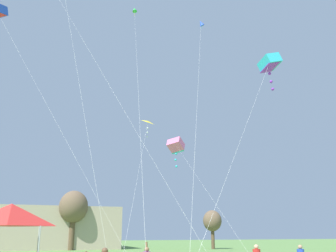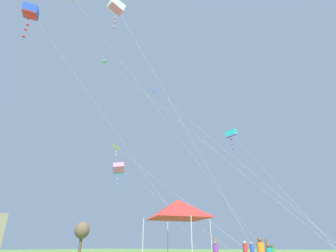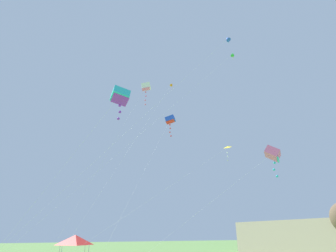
{
  "view_description": "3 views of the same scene",
  "coord_description": "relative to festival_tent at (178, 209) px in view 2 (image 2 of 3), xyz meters",
  "views": [
    {
      "loc": [
        -7.32,
        -13.12,
        2.44
      ],
      "look_at": [
        1.78,
        12.63,
        10.22
      ],
      "focal_mm": 40.0,
      "sensor_mm": 36.0,
      "label": 1
    },
    {
      "loc": [
        -22.03,
        -0.1,
        1.37
      ],
      "look_at": [
        0.69,
        11.95,
        13.18
      ],
      "focal_mm": 28.0,
      "sensor_mm": 36.0,
      "label": 2
    },
    {
      "loc": [
        24.73,
        2.73,
        3.98
      ],
      "look_at": [
        0.68,
        13.78,
        14.79
      ],
      "focal_mm": 28.0,
      "sensor_mm": 36.0,
      "label": 3
    }
  ],
  "objects": [
    {
      "name": "person_purple_shirt",
      "position": [
        6.83,
        0.26,
        -2.29
      ],
      "size": [
        0.4,
        0.4,
        1.96
      ],
      "rotation": [
        0.0,
        0.0,
        3.86
      ],
      "color": "#473860",
      "rests_on": "ground"
    },
    {
      "name": "person_red_shirt",
      "position": [
        13.02,
        -0.5,
        -2.28
      ],
      "size": [
        0.42,
        0.42,
        1.79
      ],
      "rotation": [
        0.0,
        0.0,
        2.12
      ],
      "color": "#282833",
      "rests_on": "ground"
    },
    {
      "name": "kite_cyan_box_0",
      "position": [
        15.44,
        0.21,
        10.41
      ],
      "size": [
        10.87,
        9.14,
        14.32
      ],
      "color": "silver",
      "rests_on": "ground"
    },
    {
      "name": "person_blue_shirt",
      "position": [
        16.0,
        -0.5,
        -2.31
      ],
      "size": [
        0.41,
        0.41,
        1.74
      ],
      "rotation": [
        0.0,
        0.0,
        0.97
      ],
      "color": "#473860",
      "rests_on": "ground"
    },
    {
      "name": "kite_white_box_2",
      "position": [
        1.02,
        7.28,
        20.74
      ],
      "size": [
        4.31,
        11.82,
        24.77
      ],
      "color": "silver",
      "rests_on": "ground"
    },
    {
      "name": "tree_far_left",
      "position": [
        27.33,
        34.31,
        0.86
      ],
      "size": [
        2.86,
        2.86,
        5.78
      ],
      "color": "brown",
      "rests_on": "ground"
    },
    {
      "name": "kite_pink_box_3",
      "position": [
        14.5,
        16.15,
        8.0
      ],
      "size": [
        2.08,
        17.7,
        12.09
      ],
      "color": "silver",
      "rests_on": "ground"
    },
    {
      "name": "kite_yellow_delta_5",
      "position": [
        10.65,
        13.53,
        9.34
      ],
      "size": [
        6.98,
        18.17,
        13.08
      ],
      "color": "silver",
      "rests_on": "ground"
    },
    {
      "name": "kite_blue_box_1",
      "position": [
        -3.81,
        13.52,
        18.49
      ],
      "size": [
        11.53,
        13.9,
        22.44
      ],
      "color": "silver",
      "rests_on": "ground"
    },
    {
      "name": "festival_tent",
      "position": [
        0.0,
        0.0,
        0.0
      ],
      "size": [
        3.04,
        3.04,
        3.77
      ],
      "color": "#B7B7BC",
      "rests_on": "ground"
    },
    {
      "name": "kite_green_diamond_4",
      "position": [
        9.73,
        16.48,
        23.35
      ],
      "size": [
        5.76,
        25.57,
        27.16
      ],
      "color": "silver",
      "rests_on": "ground"
    },
    {
      "name": "kite_blue_diamond_7",
      "position": [
        15.4,
        11.04,
        19.64
      ],
      "size": [
        10.52,
        20.35,
        23.47
      ],
      "color": "silver",
      "rests_on": "ground"
    }
  ]
}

